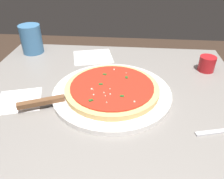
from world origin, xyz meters
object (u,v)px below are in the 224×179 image
serving_plate (112,93)px  cup_tall_drink (31,39)px  napkin_loose_left (93,57)px  cup_small_sauce (207,64)px  napkin_folded_right (20,101)px  pizza_server (56,100)px  pizza (112,88)px

serving_plate → cup_tall_drink: bearing=-38.9°
serving_plate → napkin_loose_left: (0.10, -0.27, -0.01)m
cup_small_sauce → napkin_folded_right: size_ratio=0.47×
pizza_server → napkin_loose_left: size_ratio=1.43×
serving_plate → pizza: (0.00, 0.00, 0.02)m
serving_plate → napkin_loose_left: serving_plate is taller
napkin_folded_right → napkin_loose_left: same height
napkin_loose_left → serving_plate: bearing=111.1°
serving_plate → pizza: pizza is taller
cup_tall_drink → napkin_folded_right: cup_tall_drink is taller
pizza → napkin_folded_right: size_ratio=2.33×
pizza → napkin_loose_left: (0.10, -0.27, -0.02)m
cup_small_sauce → napkin_folded_right: 0.65m
pizza → pizza_server: pizza is taller
pizza → napkin_folded_right: pizza is taller
cup_tall_drink → napkin_folded_right: bearing=104.6°
pizza → serving_plate: bearing=-112.0°
serving_plate → pizza_server: 0.17m
serving_plate → pizza_server: size_ratio=1.65×
cup_tall_drink → cup_small_sauce: 0.70m
pizza_server → cup_tall_drink: bearing=-60.0°
cup_small_sauce → pizza_server: bearing=28.0°
cup_tall_drink → pizza: bearing=141.1°
pizza_server → cup_small_sauce: size_ratio=3.77×
napkin_loose_left → cup_small_sauce: bearing=169.9°
pizza → napkin_loose_left: pizza is taller
pizza_server → napkin_folded_right: 0.12m
pizza_server → cup_small_sauce: 0.55m
cup_tall_drink → napkin_loose_left: cup_tall_drink is taller
serving_plate → cup_tall_drink: (0.36, -0.29, 0.05)m
serving_plate → cup_tall_drink: 0.47m
cup_small_sauce → napkin_loose_left: size_ratio=0.38×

